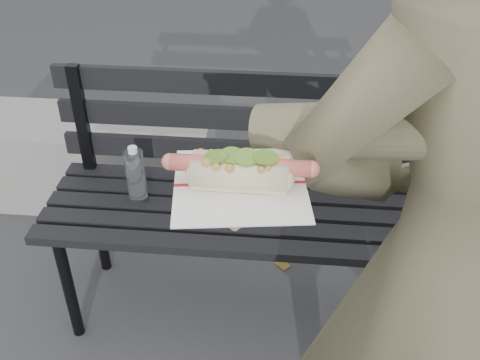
# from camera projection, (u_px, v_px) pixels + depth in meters

# --- Properties ---
(park_bench) EXTENTS (1.50, 0.44, 0.88)m
(park_bench) POSITION_uv_depth(u_px,v_px,m) (268.00, 186.00, 1.88)
(park_bench) COLOR black
(park_bench) RESTS_ON ground
(concrete_block) EXTENTS (1.20, 0.40, 0.40)m
(concrete_block) POSITION_uv_depth(u_px,v_px,m) (83.00, 158.00, 2.62)
(concrete_block) COLOR slate
(concrete_block) RESTS_ON ground
(person) EXTENTS (0.68, 0.48, 1.77)m
(person) POSITION_uv_depth(u_px,v_px,m) (458.00, 284.00, 1.01)
(person) COLOR brown
(person) RESTS_ON ground
(held_hotdog) EXTENTS (0.62, 0.31, 0.20)m
(held_hotdog) POSITION_uv_depth(u_px,v_px,m) (372.00, 143.00, 0.82)
(held_hotdog) COLOR brown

